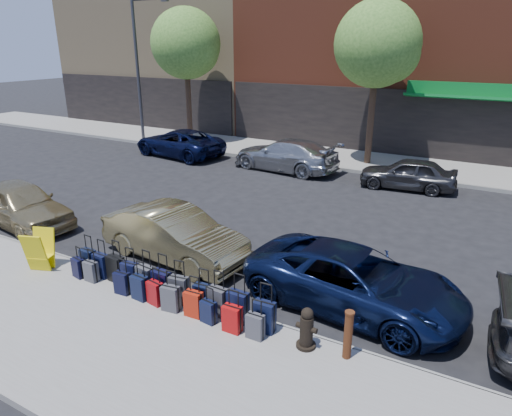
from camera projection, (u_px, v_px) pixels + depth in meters
The scene contains 39 objects.
ground at pixel (264, 231), 14.36m from camera, with size 120.00×120.00×0.00m, color black.
sidewalk_near at pixel (109, 340), 9.00m from camera, with size 60.00×4.00×0.15m, color gray.
sidewalk_far at pixel (360, 161), 22.53m from camera, with size 60.00×4.00×0.15m, color gray.
curb_near at pixel (174, 293), 10.66m from camera, with size 60.00×0.08×0.15m, color gray.
curb_far at pixel (347, 170), 20.88m from camera, with size 60.00×0.08×0.15m, color gray.
building_left at pixel (189, 8), 33.69m from camera, with size 15.00×12.12×16.00m.
tree_left at pixel (188, 46), 24.80m from camera, with size 3.80×3.80×7.27m.
tree_center at pixel (380, 46), 20.00m from camera, with size 3.80×3.80×7.27m.
streetlight at pixel (139, 59), 25.83m from camera, with size 2.59×0.18×8.00m.
suitcase_front_0 at pixel (88, 261), 11.39m from camera, with size 0.42×0.24×0.98m.
suitcase_front_1 at pixel (101, 265), 11.17m from camera, with size 0.41×0.24×0.97m.
suitcase_front_2 at pixel (116, 269), 10.95m from camera, with size 0.45×0.27×1.04m.
suitcase_front_3 at pixel (130, 274), 10.73m from camera, with size 0.42×0.26×0.98m.
suitcase_front_4 at pixel (146, 279), 10.48m from camera, with size 0.45×0.28×1.03m.
suitcase_front_5 at pixel (162, 284), 10.24m from camera, with size 0.45×0.26×1.06m.
suitcase_front_6 at pixel (179, 290), 10.04m from camera, with size 0.45×0.28×1.01m.
suitcase_front_7 at pixel (203, 297), 9.79m from camera, with size 0.41×0.25×0.95m.
suitcase_front_8 at pixel (218, 301), 9.61m from camera, with size 0.43×0.25×1.00m.
suitcase_front_9 at pixel (238, 306), 9.40m from camera, with size 0.44×0.24×1.05m.
suitcase_front_10 at pixel (264, 316), 9.06m from camera, with size 0.44×0.25×1.04m.
suitcase_back_0 at pixel (78, 268), 11.17m from camera, with size 0.36×0.25×0.79m.
suitcase_back_1 at pixel (91, 271), 10.98m from camera, with size 0.35×0.21×0.82m.
suitcase_back_3 at pixel (122, 283), 10.43m from camera, with size 0.37×0.23×0.85m.
suitcase_back_4 at pixel (140, 288), 10.20m from camera, with size 0.40×0.25×0.91m.
suitcase_back_5 at pixel (155, 293), 10.01m from camera, with size 0.39×0.27×0.86m.
suitcase_back_6 at pixel (171, 298), 9.77m from camera, with size 0.41×0.27×0.92m.
suitcase_back_7 at pixel (194, 304), 9.57m from camera, with size 0.39×0.24×0.91m.
suitcase_back_8 at pixel (208, 312), 9.36m from camera, with size 0.35×0.23×0.79m.
suitcase_back_9 at pixel (232, 319), 9.06m from camera, with size 0.38×0.22×0.90m.
suitcase_back_10 at pixel (255, 326), 8.86m from camera, with size 0.35×0.20×0.83m.
fire_hydrant at pixel (307, 329), 8.55m from camera, with size 0.43×0.38×0.84m.
bollard at pixel (348, 334), 8.22m from camera, with size 0.18×0.18×0.97m.
display_rack at pixel (40, 251), 11.47m from camera, with size 0.75×0.79×1.03m.
car_near_0 at pixel (21, 204), 14.59m from camera, with size 1.69×4.21×1.43m, color tan.
car_near_1 at pixel (174, 235), 12.31m from camera, with size 1.50×4.30×1.42m, color tan.
car_near_2 at pixel (354, 280), 10.02m from camera, with size 2.24×4.86×1.35m, color #0D173A.
car_far_0 at pixel (179, 143), 23.57m from camera, with size 2.30×4.98×1.38m, color #0C1134.
car_far_1 at pixel (285, 155), 20.92m from camera, with size 2.04×5.01×1.45m, color #B3B5BA.
car_far_2 at pixel (408, 174), 18.27m from camera, with size 1.50×3.73×1.27m, color #37373A.
Camera 1 is at (6.22, -11.69, 5.61)m, focal length 32.00 mm.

